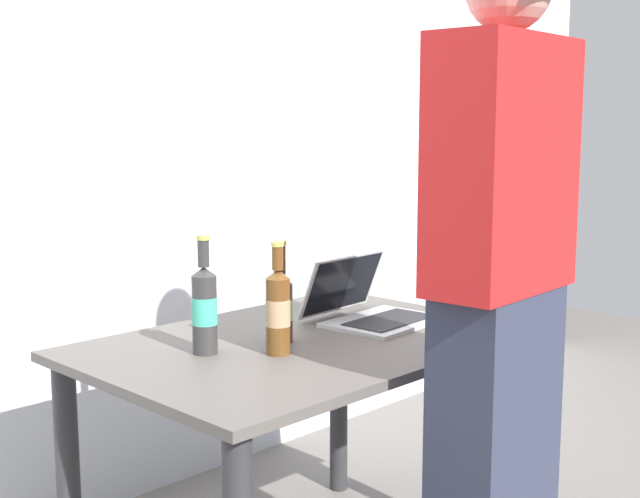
{
  "coord_description": "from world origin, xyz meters",
  "views": [
    {
      "loc": [
        -1.61,
        -1.65,
        1.33
      ],
      "look_at": [
        0.07,
        0.0,
        0.98
      ],
      "focal_mm": 47.08,
      "sensor_mm": 36.0,
      "label": 1
    }
  ],
  "objects": [
    {
      "name": "desk",
      "position": [
        0.0,
        0.0,
        0.61
      ],
      "size": [
        1.2,
        0.84,
        0.73
      ],
      "color": "#56514C",
      "rests_on": "ground"
    },
    {
      "name": "beer_bottle_brown",
      "position": [
        -0.06,
        0.02,
        0.84
      ],
      "size": [
        0.07,
        0.07,
        0.28
      ],
      "color": "#472B14",
      "rests_on": "desk"
    },
    {
      "name": "laptop",
      "position": [
        0.3,
        0.01,
        0.78
      ],
      "size": [
        0.36,
        0.35,
        0.2
      ],
      "color": "#B7BABC",
      "rests_on": "desk"
    },
    {
      "name": "beer_bottle_amber",
      "position": [
        -0.28,
        0.08,
        0.86
      ],
      "size": [
        0.07,
        0.07,
        0.32
      ],
      "color": "#333333",
      "rests_on": "desk"
    },
    {
      "name": "beer_bottle_green",
      "position": [
        -0.15,
        -0.07,
        0.85
      ],
      "size": [
        0.07,
        0.07,
        0.3
      ],
      "color": "brown",
      "rests_on": "desk"
    },
    {
      "name": "back_wall",
      "position": [
        0.0,
        0.89,
        1.3
      ],
      "size": [
        6.0,
        0.1,
        2.6
      ],
      "primitive_type": "cube",
      "color": "silver",
      "rests_on": "ground"
    },
    {
      "name": "person_figure",
      "position": [
        0.04,
        -0.61,
        0.9
      ],
      "size": [
        0.42,
        0.27,
        1.75
      ],
      "color": "#2D3347",
      "rests_on": "ground"
    }
  ]
}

